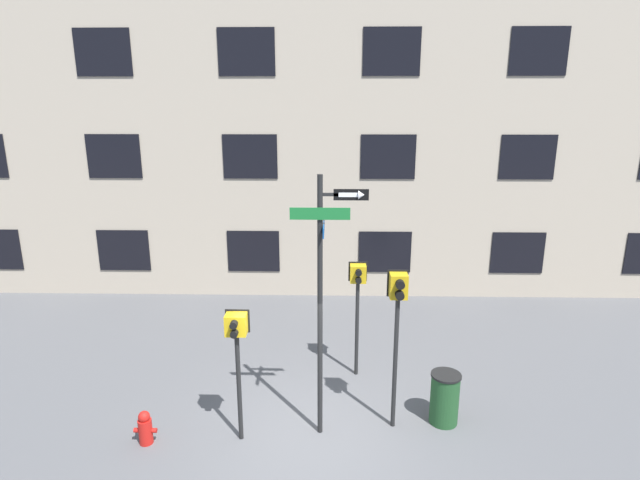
% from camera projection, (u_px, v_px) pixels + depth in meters
% --- Properties ---
extents(ground_plane, '(60.00, 60.00, 0.00)m').
position_uv_depth(ground_plane, '(309.00, 439.00, 8.82)').
color(ground_plane, '#515154').
extents(building_facade, '(24.00, 0.63, 14.31)m').
position_uv_depth(building_facade, '(319.00, 53.00, 14.00)').
color(building_facade, tan).
rests_on(building_facade, ground_plane).
extents(street_sign_pole, '(1.26, 0.75, 4.66)m').
position_uv_depth(street_sign_pole, '(323.00, 289.00, 8.31)').
color(street_sign_pole, black).
rests_on(street_sign_pole, ground_plane).
extents(pedestrian_signal_left, '(0.41, 0.40, 2.40)m').
position_uv_depth(pedestrian_signal_left, '(237.00, 340.00, 8.36)').
color(pedestrian_signal_left, black).
rests_on(pedestrian_signal_left, ground_plane).
extents(pedestrian_signal_right, '(0.36, 0.40, 2.98)m').
position_uv_depth(pedestrian_signal_right, '(398.00, 308.00, 8.59)').
color(pedestrian_signal_right, black).
rests_on(pedestrian_signal_right, ground_plane).
extents(pedestrian_signal_across, '(0.39, 0.40, 2.54)m').
position_uv_depth(pedestrian_signal_across, '(358.00, 288.00, 10.46)').
color(pedestrian_signal_across, black).
rests_on(pedestrian_signal_across, ground_plane).
extents(fire_hydrant, '(0.40, 0.24, 0.62)m').
position_uv_depth(fire_hydrant, '(145.00, 428.00, 8.65)').
color(fire_hydrant, red).
rests_on(fire_hydrant, ground_plane).
extents(trash_bin, '(0.55, 0.55, 0.99)m').
position_uv_depth(trash_bin, '(445.00, 398.00, 9.18)').
color(trash_bin, '#1E4723').
rests_on(trash_bin, ground_plane).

